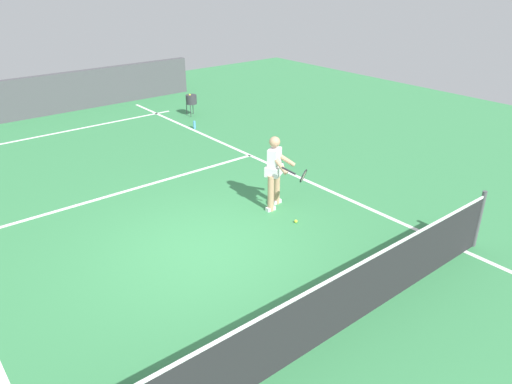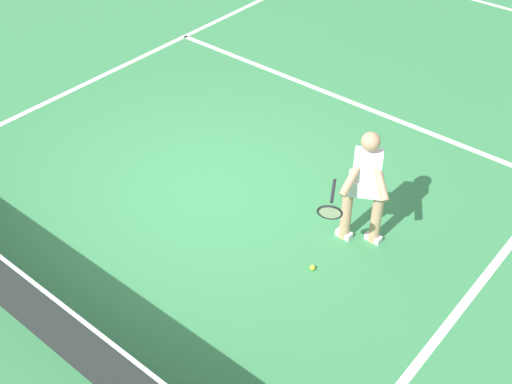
% 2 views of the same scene
% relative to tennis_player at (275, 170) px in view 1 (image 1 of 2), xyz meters
% --- Properties ---
extents(ground_plane, '(28.26, 28.26, 0.00)m').
position_rel_tennis_player_xyz_m(ground_plane, '(2.08, 0.48, -0.85)').
color(ground_plane, '#38844C').
extents(court_back_wall, '(12.14, 0.24, 1.33)m').
position_rel_tennis_player_xyz_m(court_back_wall, '(2.08, -10.09, -0.19)').
color(court_back_wall, '#47474C').
rests_on(court_back_wall, ground).
extents(baseline_marking, '(8.14, 0.10, 0.01)m').
position_rel_tennis_player_xyz_m(baseline_marking, '(2.08, -7.89, -0.84)').
color(baseline_marking, white).
rests_on(baseline_marking, ground).
extents(service_line_marking, '(7.14, 0.10, 0.01)m').
position_rel_tennis_player_xyz_m(service_line_marking, '(2.08, -2.71, -0.84)').
color(service_line_marking, white).
rests_on(service_line_marking, ground).
extents(sideline_left_marking, '(0.10, 19.74, 0.01)m').
position_rel_tennis_player_xyz_m(sideline_left_marking, '(-1.49, 0.48, -0.84)').
color(sideline_left_marking, white).
rests_on(sideline_left_marking, ground).
extents(court_net, '(7.82, 0.08, 1.09)m').
position_rel_tennis_player_xyz_m(court_net, '(2.08, 3.43, -0.34)').
color(court_net, '#4C4C51').
rests_on(court_net, ground).
extents(tennis_player, '(0.68, 1.13, 1.55)m').
position_rel_tennis_player_xyz_m(tennis_player, '(0.00, 0.00, 0.00)').
color(tennis_player, tan).
rests_on(tennis_player, ground).
extents(tennis_ball_near, '(0.07, 0.07, 0.07)m').
position_rel_tennis_player_xyz_m(tennis_ball_near, '(0.12, 0.77, -0.81)').
color(tennis_ball_near, '#D1E533').
rests_on(tennis_ball_near, ground).
extents(ball_hopper, '(0.36, 0.36, 0.74)m').
position_rel_tennis_player_xyz_m(ball_hopper, '(-2.32, -6.92, -0.30)').
color(ball_hopper, '#333338').
rests_on(ball_hopper, ground).
extents(water_bottle, '(0.07, 0.07, 0.24)m').
position_rel_tennis_player_xyz_m(water_bottle, '(-1.61, -5.64, -0.73)').
color(water_bottle, '#4C9EE5').
rests_on(water_bottle, ground).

